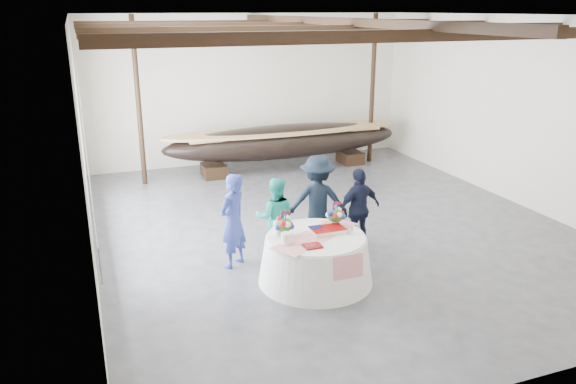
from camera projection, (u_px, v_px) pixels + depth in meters
name	position (u px, v px, depth m)	size (l,w,h in m)	color
floor	(328.00, 224.00, 12.63)	(10.00, 12.00, 0.01)	#3D3D42
wall_back	(250.00, 89.00, 17.28)	(10.00, 0.02, 4.50)	silver
wall_front	(543.00, 221.00, 6.59)	(10.00, 0.02, 4.50)	silver
wall_left	(82.00, 145.00, 10.28)	(0.02, 12.00, 4.50)	silver
wall_right	(519.00, 111.00, 13.59)	(0.02, 12.00, 4.50)	silver
ceiling	(333.00, 15.00, 11.23)	(10.00, 12.00, 0.01)	white
pavilion_structure	(317.00, 39.00, 12.09)	(9.80, 11.76, 4.50)	black
open_bay	(86.00, 154.00, 11.32)	(0.03, 7.00, 3.20)	silver
longboat_display	(285.00, 141.00, 16.67)	(7.30, 1.46, 1.37)	black
banquet_table	(316.00, 258.00, 9.88)	(2.03, 2.03, 0.87)	white
tabletop_items	(311.00, 225.00, 9.83)	(1.89, 1.43, 0.40)	red
guest_woman_blue	(233.00, 221.00, 10.35)	(0.66, 0.43, 1.80)	navy
guest_woman_teal	(275.00, 217.00, 10.82)	(0.77, 0.60, 1.58)	#22B3A0
guest_man_left	(318.00, 202.00, 11.22)	(1.23, 0.70, 1.90)	black
guest_man_right	(359.00, 209.00, 11.16)	(0.97, 0.41, 1.66)	black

